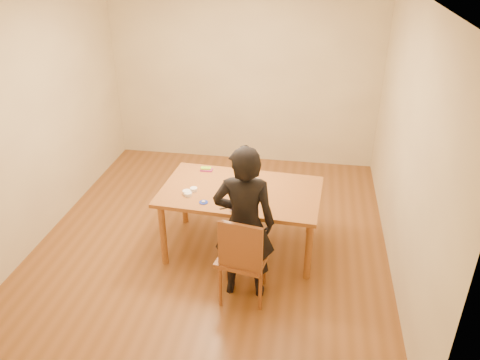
# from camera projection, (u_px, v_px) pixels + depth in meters

# --- Properties ---
(room_shell) EXTENTS (4.00, 4.50, 2.70)m
(room_shell) POSITION_uv_depth(u_px,v_px,m) (217.00, 120.00, 5.24)
(room_shell) COLOR brown
(room_shell) RESTS_ON ground
(dining_table) EXTENTS (1.77, 1.12, 0.04)m
(dining_table) POSITION_uv_depth(u_px,v_px,m) (241.00, 192.00, 5.06)
(dining_table) COLOR brown
(dining_table) RESTS_ON floor
(dining_chair) EXTENTS (0.52, 0.52, 0.04)m
(dining_chair) POSITION_uv_depth(u_px,v_px,m) (243.00, 257.00, 4.50)
(dining_chair) COLOR brown
(dining_chair) RESTS_ON floor
(cake_plate) EXTENTS (0.28, 0.28, 0.02)m
(cake_plate) POSITION_uv_depth(u_px,v_px,m) (254.00, 189.00, 5.06)
(cake_plate) COLOR red
(cake_plate) RESTS_ON dining_table
(cake) EXTENTS (0.20, 0.20, 0.06)m
(cake) POSITION_uv_depth(u_px,v_px,m) (254.00, 185.00, 5.04)
(cake) COLOR white
(cake) RESTS_ON cake_plate
(frosting_dome) EXTENTS (0.20, 0.20, 0.03)m
(frosting_dome) POSITION_uv_depth(u_px,v_px,m) (254.00, 182.00, 5.01)
(frosting_dome) COLOR white
(frosting_dome) RESTS_ON cake
(frosting_tub) EXTENTS (0.09, 0.09, 0.08)m
(frosting_tub) POSITION_uv_depth(u_px,v_px,m) (234.00, 206.00, 4.68)
(frosting_tub) COLOR white
(frosting_tub) RESTS_ON dining_table
(frosting_lid) EXTENTS (0.09, 0.09, 0.01)m
(frosting_lid) POSITION_uv_depth(u_px,v_px,m) (204.00, 202.00, 4.82)
(frosting_lid) COLOR #172A9A
(frosting_lid) RESTS_ON dining_table
(frosting_dollop) EXTENTS (0.04, 0.04, 0.02)m
(frosting_dollop) POSITION_uv_depth(u_px,v_px,m) (204.00, 201.00, 4.81)
(frosting_dollop) COLOR white
(frosting_dollop) RESTS_ON frosting_lid
(ramekin_green) EXTENTS (0.08, 0.08, 0.04)m
(ramekin_green) POSITION_uv_depth(u_px,v_px,m) (188.00, 194.00, 4.93)
(ramekin_green) COLOR white
(ramekin_green) RESTS_ON dining_table
(ramekin_yellow) EXTENTS (0.08, 0.08, 0.04)m
(ramekin_yellow) POSITION_uv_depth(u_px,v_px,m) (194.00, 189.00, 5.03)
(ramekin_yellow) COLOR white
(ramekin_yellow) RESTS_ON dining_table
(ramekin_multi) EXTENTS (0.09, 0.09, 0.04)m
(ramekin_multi) POSITION_uv_depth(u_px,v_px,m) (187.00, 192.00, 4.97)
(ramekin_multi) COLOR white
(ramekin_multi) RESTS_ON dining_table
(candy_box_pink) EXTENTS (0.14, 0.07, 0.02)m
(candy_box_pink) POSITION_uv_depth(u_px,v_px,m) (206.00, 170.00, 5.45)
(candy_box_pink) COLOR #C52E75
(candy_box_pink) RESTS_ON dining_table
(candy_box_green) EXTENTS (0.13, 0.07, 0.02)m
(candy_box_green) POSITION_uv_depth(u_px,v_px,m) (206.00, 168.00, 5.45)
(candy_box_green) COLOR green
(candy_box_green) RESTS_ON candy_box_pink
(spatula) EXTENTS (0.14, 0.08, 0.01)m
(spatula) POSITION_uv_depth(u_px,v_px,m) (227.00, 208.00, 4.72)
(spatula) COLOR black
(spatula) RESTS_ON dining_table
(person) EXTENTS (0.61, 0.42, 1.60)m
(person) POSITION_uv_depth(u_px,v_px,m) (244.00, 224.00, 4.37)
(person) COLOR black
(person) RESTS_ON floor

